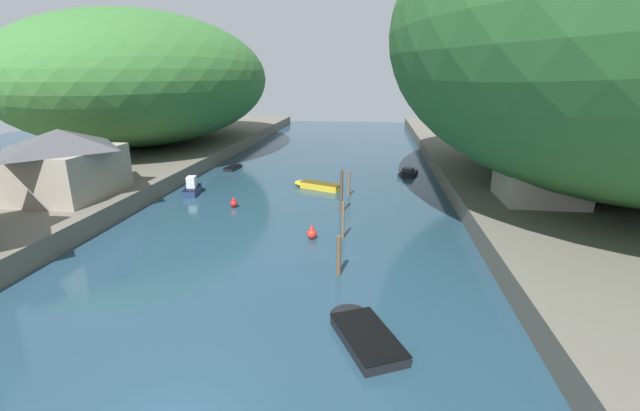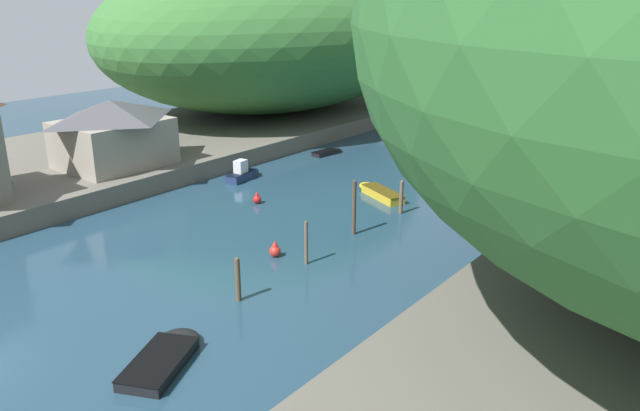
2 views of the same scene
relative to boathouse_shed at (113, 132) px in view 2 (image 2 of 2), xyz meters
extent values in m
plane|color=#234256|center=(18.21, 9.51, -4.35)|extent=(130.00, 130.00, 0.00)
cube|color=#666056|center=(-6.04, 9.51, -3.56)|extent=(22.00, 120.00, 1.57)
ellipsoid|color=#387033|center=(-7.14, 27.49, 5.99)|extent=(32.12, 44.96, 17.54)
cube|color=gray|center=(0.00, 0.00, -0.89)|extent=(6.72, 7.98, 3.76)
pyramid|color=#4C4C51|center=(0.00, 0.00, 1.79)|extent=(7.26, 8.62, 1.61)
cube|color=#B2A899|center=(37.31, 3.16, -1.23)|extent=(5.76, 5.41, 3.09)
pyramid|color=#4C4C51|center=(37.31, 3.16, 1.21)|extent=(6.22, 5.84, 1.80)
cube|color=gold|center=(19.39, 10.36, -4.03)|extent=(4.33, 2.91, 0.63)
ellipsoid|color=gold|center=(17.50, 11.22, -4.03)|extent=(2.41, 1.99, 0.63)
cube|color=#4C3E0E|center=(19.39, 10.36, -3.70)|extent=(4.42, 2.97, 0.03)
cube|color=black|center=(7.72, 18.21, -4.15)|extent=(1.49, 2.91, 0.39)
ellipsoid|color=black|center=(7.91, 19.59, -4.15)|extent=(1.25, 1.52, 0.39)
cube|color=black|center=(7.72, 18.21, -3.94)|extent=(1.52, 2.97, 0.03)
cube|color=navy|center=(7.41, 7.05, -4.01)|extent=(1.58, 3.15, 0.67)
ellipsoid|color=navy|center=(7.17, 8.54, -4.01)|extent=(1.29, 1.66, 0.67)
cube|color=black|center=(7.41, 7.05, -3.67)|extent=(1.62, 3.21, 0.03)
cube|color=silver|center=(7.42, 6.96, -3.14)|extent=(0.94, 1.17, 1.09)
cube|color=black|center=(24.46, -14.88, -4.11)|extent=(3.45, 4.37, 0.48)
ellipsoid|color=black|center=(23.63, -13.11, -4.11)|extent=(2.52, 2.56, 0.48)
cube|color=black|center=(24.46, -14.88, -3.85)|extent=(3.52, 4.46, 0.03)
cube|color=black|center=(28.49, 17.66, -4.16)|extent=(2.48, 3.59, 0.37)
ellipsoid|color=black|center=(28.95, 19.22, -4.16)|extent=(1.94, 2.00, 0.37)
cube|color=black|center=(28.49, 17.66, -3.96)|extent=(2.53, 3.66, 0.03)
cube|color=#333842|center=(28.46, 17.56, -3.73)|extent=(1.42, 1.42, 0.49)
cylinder|color=brown|center=(22.70, -8.40, -3.23)|extent=(0.28, 0.28, 2.24)
sphere|color=brown|center=(22.70, -8.40, -2.05)|extent=(0.25, 0.25, 0.25)
cylinder|color=brown|center=(22.53, -2.70, -3.07)|extent=(0.21, 0.21, 2.56)
sphere|color=brown|center=(22.53, -2.70, -1.75)|extent=(0.19, 0.19, 0.19)
cylinder|color=#4C3D2D|center=(21.99, 2.85, -2.57)|extent=(0.26, 0.26, 3.55)
sphere|color=#4C3D2D|center=(21.99, 2.85, -0.74)|extent=(0.23, 0.23, 0.23)
cylinder|color=brown|center=(22.29, 8.26, -3.20)|extent=(0.28, 0.28, 2.29)
sphere|color=brown|center=(22.29, 8.26, -2.00)|extent=(0.25, 0.25, 0.25)
sphere|color=red|center=(12.65, 3.46, -4.03)|extent=(0.63, 0.63, 0.63)
cone|color=red|center=(12.65, 3.46, -3.56)|extent=(0.32, 0.32, 0.32)
sphere|color=red|center=(20.39, -3.05, -4.00)|extent=(0.70, 0.70, 0.70)
cone|color=red|center=(20.39, -3.05, -3.48)|extent=(0.35, 0.35, 0.35)
cylinder|color=#282D3D|center=(2.70, -10.10, -2.35)|extent=(0.13, 0.13, 0.85)
cylinder|color=#282D3D|center=(2.64, -9.93, -2.35)|extent=(0.13, 0.13, 0.85)
cube|color=navy|center=(2.67, -10.01, -1.61)|extent=(0.33, 0.43, 0.62)
sphere|color=#9E7051|center=(2.67, -10.01, -1.19)|extent=(0.22, 0.22, 0.22)
camera|label=1|loc=(24.38, -30.67, 6.65)|focal=24.00mm
camera|label=2|loc=(43.92, -28.45, 10.86)|focal=35.00mm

